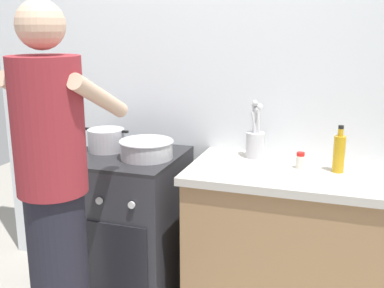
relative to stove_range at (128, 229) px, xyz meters
name	(u,v)px	position (x,y,z in m)	size (l,w,h in m)	color
back_wall	(238,88)	(0.55, 0.35, 0.80)	(3.20, 0.10, 2.50)	silver
countertop	(285,252)	(0.90, 0.00, 0.00)	(1.00, 0.60, 0.90)	#99724C
stove_range	(128,229)	(0.00, 0.00, 0.00)	(0.60, 0.62, 0.90)	#2D2D33
pot	(106,140)	(-0.14, 0.04, 0.51)	(0.28, 0.21, 0.13)	#B2B2B7
mixing_bowl	(146,148)	(0.14, -0.03, 0.50)	(0.30, 0.30, 0.10)	#B7B7BC
utensil_crock	(255,140)	(0.69, 0.17, 0.55)	(0.10, 0.10, 0.32)	silver
spice_bottle	(300,161)	(0.95, 0.04, 0.49)	(0.04, 0.04, 0.08)	silver
oil_bottle	(339,153)	(1.13, 0.04, 0.55)	(0.06, 0.06, 0.23)	gold
person	(55,200)	(-0.03, -0.63, 0.41)	(0.41, 0.50, 1.70)	black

